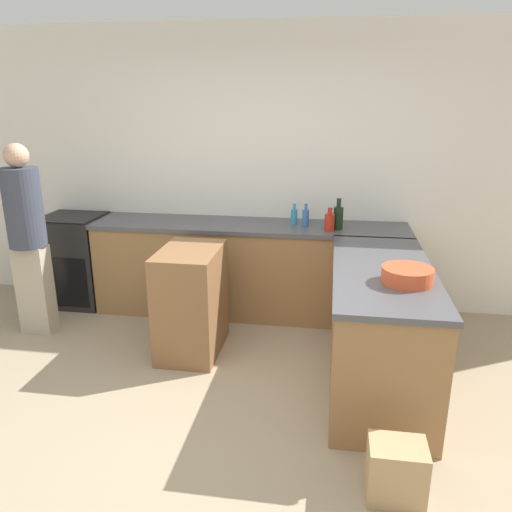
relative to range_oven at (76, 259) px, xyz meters
The scene contains 13 objects.
ground_plane 2.67m from the range_oven, 46.98° to the right, with size 14.00×14.00×0.00m, color tan.
wall_back 2.04m from the range_oven, 10.40° to the left, with size 8.00×0.06×2.70m.
counter_back 1.80m from the range_oven, ahead, with size 2.97×0.63×0.89m.
counter_peninsula 3.14m from the range_oven, 20.87° to the right, with size 0.69×1.68×0.89m.
range_oven is the anchor object (origin of this frame).
island_table 1.70m from the range_oven, 30.43° to the right, with size 0.47×0.70×0.88m.
mixing_bowl 3.40m from the range_oven, 24.52° to the right, with size 0.33×0.33×0.10m.
water_bottle_blue 2.39m from the range_oven, ahead, with size 0.06×0.06×0.21m.
dish_soap_bottle 2.28m from the range_oven, ahead, with size 0.06×0.06×0.19m.
hot_sauce_bottle 2.61m from the range_oven, ahead, with size 0.09×0.09×0.21m.
wine_bottle_dark 2.68m from the range_oven, ahead, with size 0.09×0.09×0.28m.
person_by_range 0.86m from the range_oven, 90.56° to the right, with size 0.31×0.31×1.68m.
paper_bag 3.74m from the range_oven, 37.47° to the right, with size 0.30×0.23×0.32m.
Camera 1 is at (0.77, -2.57, 2.02)m, focal length 35.00 mm.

